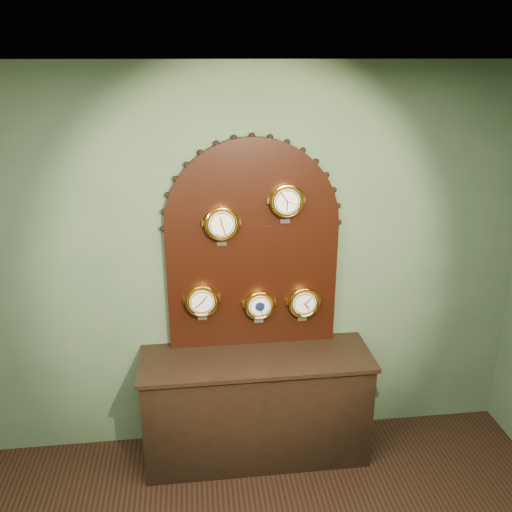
{
  "coord_description": "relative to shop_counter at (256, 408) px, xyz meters",
  "views": [
    {
      "loc": [
        -0.41,
        -1.07,
        2.82
      ],
      "look_at": [
        0.0,
        2.25,
        1.58
      ],
      "focal_mm": 38.09,
      "sensor_mm": 36.0,
      "label": 1
    }
  ],
  "objects": [
    {
      "name": "shop_counter",
      "position": [
        0.0,
        0.0,
        0.0
      ],
      "size": [
        1.6,
        0.5,
        0.8
      ],
      "primitive_type": "cube",
      "color": "black",
      "rests_on": "ground_plane"
    },
    {
      "name": "roman_clock",
      "position": [
        -0.21,
        0.15,
        1.37
      ],
      "size": [
        0.24,
        0.08,
        0.29
      ],
      "color": "gold",
      "rests_on": "display_board"
    },
    {
      "name": "display_board",
      "position": [
        0.0,
        0.22,
        1.23
      ],
      "size": [
        1.26,
        0.06,
        1.53
      ],
      "color": "black",
      "rests_on": "shop_counter"
    },
    {
      "name": "tide_clock",
      "position": [
        0.36,
        0.15,
        0.76
      ],
      "size": [
        0.23,
        0.08,
        0.28
      ],
      "color": "gold",
      "rests_on": "display_board"
    },
    {
      "name": "hygrometer",
      "position": [
        -0.36,
        0.15,
        0.82
      ],
      "size": [
        0.23,
        0.08,
        0.28
      ],
      "color": "gold",
      "rests_on": "display_board"
    },
    {
      "name": "arabic_clock",
      "position": [
        0.22,
        0.15,
        1.51
      ],
      "size": [
        0.23,
        0.08,
        0.28
      ],
      "color": "gold",
      "rests_on": "display_board"
    },
    {
      "name": "barometer",
      "position": [
        0.04,
        0.15,
        0.76
      ],
      "size": [
        0.22,
        0.08,
        0.27
      ],
      "color": "gold",
      "rests_on": "display_board"
    },
    {
      "name": "wall_back",
      "position": [
        0.0,
        0.27,
        1.0
      ],
      "size": [
        4.0,
        0.0,
        4.0
      ],
      "primitive_type": "plane",
      "rotation": [
        1.57,
        0.0,
        0.0
      ],
      "color": "#40563B",
      "rests_on": "ground"
    },
    {
      "name": "ceiling",
      "position": [
        0.0,
        -2.23,
        2.4
      ],
      "size": [
        5.0,
        5.0,
        0.0
      ],
      "primitive_type": "plane",
      "rotation": [
        3.14,
        0.0,
        0.0
      ],
      "color": "white",
      "rests_on": "wall_back"
    }
  ]
}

